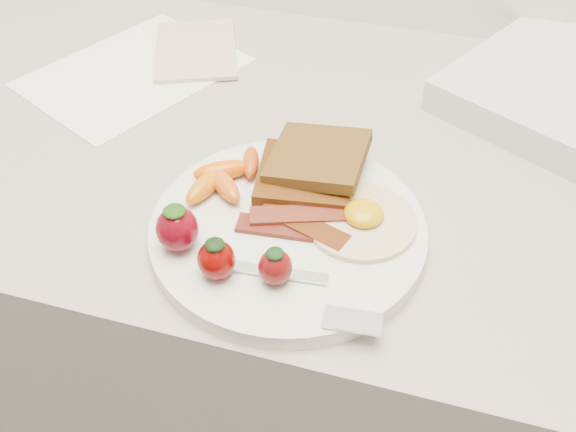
# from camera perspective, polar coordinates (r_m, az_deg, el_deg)

# --- Properties ---
(counter) EXTENTS (2.00, 0.60, 0.90)m
(counter) POSITION_cam_1_polar(r_m,az_deg,el_deg) (1.08, 2.58, -12.77)
(counter) COLOR gray
(counter) RESTS_ON ground
(plate) EXTENTS (0.27, 0.27, 0.02)m
(plate) POSITION_cam_1_polar(r_m,az_deg,el_deg) (0.63, 0.00, -1.25)
(plate) COLOR white
(plate) RESTS_ON counter
(toast_lower) EXTENTS (0.11, 0.11, 0.01)m
(toast_lower) POSITION_cam_1_polar(r_m,az_deg,el_deg) (0.67, 1.56, 3.64)
(toast_lower) COLOR #4F2C09
(toast_lower) RESTS_ON plate
(toast_upper) EXTENTS (0.10, 0.10, 0.02)m
(toast_upper) POSITION_cam_1_polar(r_m,az_deg,el_deg) (0.67, 2.70, 5.27)
(toast_upper) COLOR #331E0B
(toast_upper) RESTS_ON toast_lower
(fried_egg) EXTENTS (0.14, 0.14, 0.02)m
(fried_egg) POSITION_cam_1_polar(r_m,az_deg,el_deg) (0.62, 6.55, -0.24)
(fried_egg) COLOR white
(fried_egg) RESTS_ON plate
(bacon_strips) EXTENTS (0.11, 0.06, 0.01)m
(bacon_strips) POSITION_cam_1_polar(r_m,az_deg,el_deg) (0.62, 0.67, -0.59)
(bacon_strips) COLOR black
(bacon_strips) RESTS_ON plate
(baby_carrots) EXTENTS (0.07, 0.11, 0.02)m
(baby_carrots) POSITION_cam_1_polar(r_m,az_deg,el_deg) (0.66, -5.72, 3.51)
(baby_carrots) COLOR #E45B00
(baby_carrots) RESTS_ON plate
(strawberries) EXTENTS (0.13, 0.06, 0.05)m
(strawberries) POSITION_cam_1_polar(r_m,az_deg,el_deg) (0.58, -6.96, -2.64)
(strawberries) COLOR #610410
(strawberries) RESTS_ON plate
(fork) EXTENTS (0.17, 0.06, 0.00)m
(fork) POSITION_cam_1_polar(r_m,az_deg,el_deg) (0.56, 1.26, -6.77)
(fork) COLOR silver
(fork) RESTS_ON plate
(paper_sheet) EXTENTS (0.29, 0.32, 0.00)m
(paper_sheet) POSITION_cam_1_polar(r_m,az_deg,el_deg) (0.90, -13.54, 12.35)
(paper_sheet) COLOR white
(paper_sheet) RESTS_ON counter
(notepad) EXTENTS (0.16, 0.19, 0.01)m
(notepad) POSITION_cam_1_polar(r_m,az_deg,el_deg) (0.93, -8.20, 14.42)
(notepad) COLOR #D8A5AB
(notepad) RESTS_ON paper_sheet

